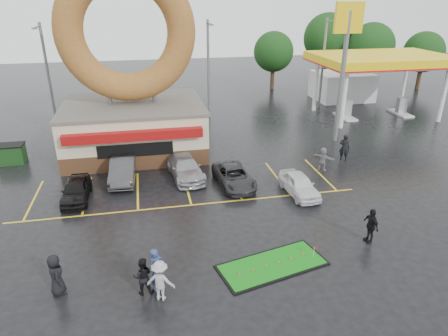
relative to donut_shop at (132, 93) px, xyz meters
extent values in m
plane|color=black|center=(3.00, -12.97, -4.46)|extent=(120.00, 120.00, 0.00)
cube|color=#472B19|center=(0.00, 0.03, -3.86)|extent=(10.00, 8.00, 1.20)
cube|color=beige|center=(0.00, 0.03, -2.11)|extent=(10.00, 8.00, 2.30)
cube|color=#59544C|center=(0.00, 0.03, -0.86)|extent=(10.20, 8.20, 0.20)
cube|color=maroon|center=(0.00, -4.27, -1.86)|extent=(9.00, 0.60, 0.60)
cylinder|color=slate|center=(-1.60, 0.03, -0.16)|extent=(0.30, 0.30, 1.20)
cylinder|color=slate|center=(1.60, 0.03, -0.16)|extent=(0.30, 0.30, 1.20)
torus|color=brown|center=(0.00, 0.03, 4.24)|extent=(9.60, 2.00, 9.60)
cylinder|color=silver|center=(18.00, 2.03, -1.96)|extent=(0.40, 0.40, 5.00)
cylinder|color=silver|center=(28.00, 2.03, -1.96)|extent=(0.40, 0.40, 5.00)
cylinder|color=silver|center=(18.00, 8.03, -1.96)|extent=(0.40, 0.40, 5.00)
cylinder|color=silver|center=(28.00, 8.03, -1.96)|extent=(0.40, 0.40, 5.00)
cube|color=silver|center=(23.00, 5.03, 0.79)|extent=(12.00, 8.00, 0.50)
cube|color=yellow|center=(23.00, 5.03, 1.09)|extent=(12.30, 8.30, 0.70)
cube|color=#99999E|center=(20.00, 5.03, -3.56)|extent=(0.90, 0.60, 1.60)
cube|color=#99999E|center=(26.00, 5.03, -3.56)|extent=(0.90, 0.60, 1.60)
cube|color=silver|center=(23.00, 12.03, -2.96)|extent=(6.00, 5.00, 3.00)
cylinder|color=slate|center=(16.00, -0.97, 0.54)|extent=(0.36, 0.36, 10.00)
cube|color=yellow|center=(16.00, -0.97, 5.04)|extent=(2.20, 0.30, 2.20)
cylinder|color=slate|center=(-7.00, 7.03, 0.04)|extent=(0.24, 0.24, 9.00)
cylinder|color=slate|center=(-7.00, 6.03, 4.24)|extent=(0.12, 2.00, 0.12)
cube|color=slate|center=(-7.00, 5.03, 4.19)|extent=(0.40, 0.18, 0.12)
cylinder|color=slate|center=(7.00, 8.03, 0.04)|extent=(0.24, 0.24, 9.00)
cylinder|color=slate|center=(7.00, 7.03, 4.24)|extent=(0.12, 2.00, 0.12)
cube|color=slate|center=(7.00, 6.03, 4.19)|extent=(0.40, 0.18, 0.12)
cylinder|color=slate|center=(19.00, 9.03, 0.04)|extent=(0.24, 0.24, 9.00)
cylinder|color=slate|center=(19.00, 8.03, 4.24)|extent=(0.12, 2.00, 0.12)
cube|color=slate|center=(19.00, 7.03, 4.19)|extent=(0.40, 0.18, 0.12)
cylinder|color=#332114|center=(29.00, 17.03, -3.02)|extent=(0.50, 0.50, 2.88)
sphere|color=black|center=(29.00, 17.03, 0.74)|extent=(5.60, 5.60, 5.60)
cylinder|color=#332114|center=(35.00, 15.03, -3.20)|extent=(0.50, 0.50, 2.52)
sphere|color=black|center=(35.00, 15.03, 0.09)|extent=(4.90, 4.90, 4.90)
cylinder|color=#332114|center=(25.00, 21.03, -2.84)|extent=(0.50, 0.50, 3.24)
sphere|color=black|center=(25.00, 21.03, 1.39)|extent=(6.30, 6.30, 6.30)
cylinder|color=#332114|center=(17.00, 19.03, -3.20)|extent=(0.50, 0.50, 2.52)
sphere|color=black|center=(17.00, 19.03, 0.09)|extent=(4.90, 4.90, 4.90)
imported|color=black|center=(-3.48, -7.55, -3.84)|extent=(1.54, 3.71, 1.26)
imported|color=#323234|center=(-0.87, -5.31, -3.75)|extent=(1.72, 4.43, 1.44)
imported|color=#97969B|center=(3.11, -5.65, -3.79)|extent=(2.47, 4.83, 1.34)
imported|color=#2C2C2E|center=(5.96, -7.49, -3.87)|extent=(2.32, 4.42, 1.19)
imported|color=silver|center=(9.53, -9.47, -3.84)|extent=(1.73, 3.76, 1.25)
imported|color=navy|center=(0.78, -16.29, -3.52)|extent=(0.81, 0.80, 1.88)
imported|color=black|center=(0.21, -16.44, -3.65)|extent=(0.81, 0.65, 1.63)
imported|color=#98989B|center=(0.88, -16.93, -3.59)|extent=(1.29, 1.01, 1.75)
imported|color=black|center=(-3.15, -15.78, -3.57)|extent=(0.81, 1.01, 1.79)
imported|color=black|center=(11.02, -14.88, -3.58)|extent=(0.53, 1.07, 1.76)
imported|color=gray|center=(12.38, -6.43, -3.65)|extent=(1.43, 1.39, 1.63)
imported|color=black|center=(14.66, -5.04, -3.49)|extent=(0.85, 0.79, 1.96)
cube|color=#194119|center=(-8.73, -0.81, -3.81)|extent=(1.81, 1.21, 1.30)
cube|color=black|center=(5.82, -15.81, -4.44)|extent=(5.17, 3.15, 0.05)
cube|color=#137314|center=(5.82, -15.81, -4.40)|extent=(4.91, 2.88, 0.03)
cylinder|color=silver|center=(7.82, -15.67, -4.14)|extent=(0.02, 0.02, 0.55)
cube|color=red|center=(7.89, -15.67, -3.92)|extent=(0.14, 0.01, 0.10)
camera|label=1|loc=(0.82, -29.59, 6.61)|focal=32.00mm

